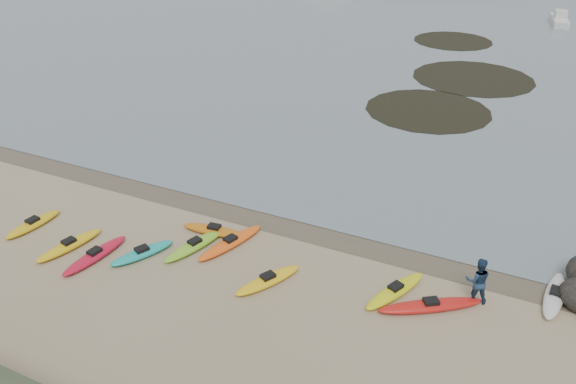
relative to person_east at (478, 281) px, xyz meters
The scene contains 5 objects.
ground 9.28m from the person_east, 166.05° to the left, with size 600.00×600.00×0.00m, color tan.
wet_sand 9.21m from the person_east, 167.88° to the left, with size 60.00×60.00×0.00m, color brown.
kayaks 9.64m from the person_east, 168.93° to the right, with size 23.14×8.90×0.34m.
person_east is the anchor object (origin of this frame).
kelp_mats 28.80m from the person_east, 102.39° to the left, with size 12.45×28.25×0.04m.
Camera 1 is at (9.70, -20.43, 14.18)m, focal length 35.00 mm.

